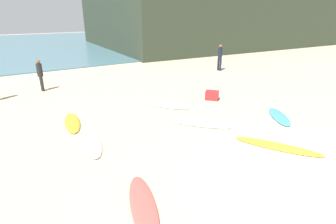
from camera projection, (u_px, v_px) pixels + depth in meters
name	position (u px, v px, depth m)	size (l,w,h in m)	color
ground_plane	(316.00, 178.00, 6.51)	(120.00, 120.00, 0.00)	#C6B28E
ocean_water	(46.00, 43.00, 35.75)	(120.00, 40.00, 0.08)	slate
coastal_headland	(214.00, 7.00, 35.51)	(30.67, 20.62, 9.49)	#333D2D
surfboard_0	(198.00, 123.00, 9.66)	(0.57, 2.42, 0.07)	white
surfboard_1	(92.00, 143.00, 8.18)	(0.54, 2.06, 0.07)	silver
surfboard_2	(166.00, 106.00, 11.52)	(0.54, 2.14, 0.08)	white
surfboard_3	(143.00, 206.00, 5.52)	(0.54, 2.16, 0.07)	#DA564D
surfboard_4	(277.00, 146.00, 7.99)	(0.52, 2.55, 0.07)	yellow
surfboard_5	(72.00, 122.00, 9.73)	(0.53, 2.08, 0.08)	gold
surfboard_6	(279.00, 116.00, 10.32)	(0.58, 1.97, 0.08)	#4899D1
beachgoer_near	(40.00, 74.00, 13.61)	(0.29, 0.34, 1.63)	black
beachgoer_mid	(220.00, 56.00, 18.51)	(0.31, 0.34, 1.83)	#191E33
beach_cooler	(212.00, 95.00, 12.39)	(0.60, 0.43, 0.42)	#B2282D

